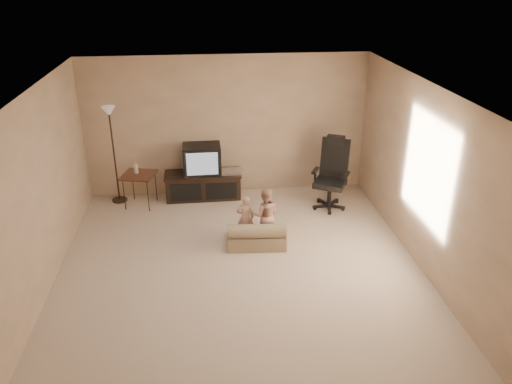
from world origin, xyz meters
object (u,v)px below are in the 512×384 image
at_px(side_table, 139,175).
at_px(floor_lamp, 111,134).
at_px(child_sofa, 257,236).
at_px(office_chair, 331,183).
at_px(tv_stand, 203,176).
at_px(toddler_left, 245,218).
at_px(toddler_right, 265,215).

relative_size(side_table, floor_lamp, 0.46).
xyz_separation_m(side_table, child_sofa, (1.86, -1.64, -0.40)).
xyz_separation_m(office_chair, floor_lamp, (-3.70, 0.64, 0.81)).
bearing_deg(tv_stand, toddler_left, -69.82).
xyz_separation_m(side_table, toddler_left, (1.71, -1.41, -0.20)).
relative_size(tv_stand, toddler_right, 1.59).
relative_size(toddler_left, toddler_right, 0.86).
distance_m(office_chair, toddler_left, 1.87).
distance_m(side_table, toddler_left, 2.23).
height_order(toddler_left, toddler_right, toddler_right).
relative_size(floor_lamp, toddler_left, 2.31).
height_order(floor_lamp, toddler_right, floor_lamp).
bearing_deg(office_chair, toddler_left, -119.64).
distance_m(child_sofa, toddler_left, 0.34).
relative_size(tv_stand, toddler_left, 1.86).
relative_size(side_table, toddler_right, 0.91).
bearing_deg(floor_lamp, toddler_left, -37.64).
xyz_separation_m(tv_stand, toddler_right, (0.91, -1.68, 0.03)).
distance_m(tv_stand, side_table, 1.13).
bearing_deg(child_sofa, toddler_left, 128.15).
xyz_separation_m(child_sofa, toddler_left, (-0.15, 0.22, 0.20)).
height_order(tv_stand, child_sofa, tv_stand).
bearing_deg(toddler_left, floor_lamp, -38.92).
bearing_deg(child_sofa, side_table, 143.20).
height_order(side_table, toddler_right, toddler_right).
bearing_deg(toddler_right, tv_stand, -52.88).
bearing_deg(office_chair, tv_stand, -167.90).
bearing_deg(office_chair, child_sofa, -111.40).
bearing_deg(child_sofa, toddler_right, 52.53).
bearing_deg(tv_stand, toddler_right, -62.00).
height_order(tv_stand, office_chair, office_chair).
distance_m(office_chair, toddler_right, 1.66).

